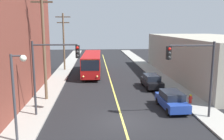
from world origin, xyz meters
TOP-DOWN VIEW (x-y plane):
  - ground_plane at (0.00, 0.00)m, footprint 120.00×120.00m
  - sidewalk_left at (-7.25, 10.00)m, footprint 2.50×90.00m
  - sidewalk_right at (7.25, 10.00)m, footprint 2.50×90.00m
  - lane_stripe_center at (0.00, 15.00)m, footprint 0.16×60.00m
  - building_right_warehouse at (14.50, 15.39)m, footprint 12.00×26.70m
  - city_bus at (-2.53, 18.79)m, footprint 2.91×12.22m
  - parked_car_blue at (4.64, 2.35)m, footprint 1.93×4.45m
  - parked_car_black at (4.64, 9.89)m, footprint 1.91×4.44m
  - utility_pole_near at (-6.95, 5.83)m, footprint 2.40×0.28m
  - utility_pole_mid at (-7.15, 22.48)m, footprint 2.40×0.28m
  - traffic_signal_left_corner at (-5.41, 1.48)m, footprint 3.75×0.48m
  - traffic_signal_right_corner at (5.41, 0.02)m, footprint 3.75×0.48m
  - street_lamp_left at (-6.83, -3.10)m, footprint 0.98×0.40m
  - fire_hydrant at (6.85, 3.55)m, footprint 0.44×0.26m

SIDE VIEW (x-z plane):
  - ground_plane at x=0.00m, z-range 0.00..0.00m
  - lane_stripe_center at x=0.00m, z-range 0.00..0.01m
  - sidewalk_left at x=-7.25m, z-range 0.00..0.15m
  - sidewalk_right at x=7.25m, z-range 0.00..0.15m
  - fire_hydrant at x=6.85m, z-range 0.16..1.00m
  - parked_car_blue at x=4.64m, z-range 0.03..1.65m
  - parked_car_black at x=4.64m, z-range 0.03..1.65m
  - city_bus at x=-2.53m, z-range 0.22..3.42m
  - building_right_warehouse at x=14.50m, z-range 0.00..5.87m
  - street_lamp_left at x=-6.83m, z-range 0.99..6.49m
  - traffic_signal_left_corner at x=-5.41m, z-range 1.30..7.30m
  - traffic_signal_right_corner at x=5.41m, z-range 1.30..7.30m
  - utility_pole_mid at x=-7.15m, z-range 0.64..9.88m
  - utility_pole_near at x=-6.95m, z-range 0.67..11.52m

